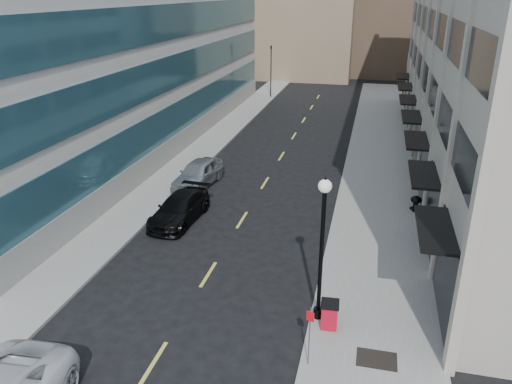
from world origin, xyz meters
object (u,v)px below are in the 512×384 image
at_px(car_silver_sedan, 198,173).
at_px(urn_planter, 416,202).
at_px(car_black_pickup, 180,209).
at_px(trash_bin, 329,314).
at_px(traffic_signal, 271,49).
at_px(lamppost, 322,238).
at_px(sign_post, 310,328).

distance_m(car_silver_sedan, urn_planter, 13.85).
relative_size(car_black_pickup, trash_bin, 4.61).
height_order(traffic_signal, lamppost, traffic_signal).
xyz_separation_m(traffic_signal, sign_post, (10.80, -45.01, -4.06)).
xyz_separation_m(traffic_signal, lamppost, (10.80, -42.25, -2.08)).
distance_m(car_black_pickup, trash_bin, 12.08).
bearing_deg(trash_bin, urn_planter, 69.46).
relative_size(car_silver_sedan, sign_post, 2.15).
xyz_separation_m(traffic_signal, car_black_pickup, (2.12, -34.90, -4.97)).
bearing_deg(lamppost, sign_post, -90.00).
bearing_deg(car_silver_sedan, traffic_signal, 98.33).
bearing_deg(car_black_pickup, urn_planter, 22.00).
relative_size(traffic_signal, lamppost, 1.17).
relative_size(car_black_pickup, car_silver_sedan, 1.02).
height_order(car_silver_sedan, sign_post, sign_post).
height_order(sign_post, urn_planter, sign_post).
height_order(trash_bin, urn_planter, trash_bin).
height_order(lamppost, urn_planter, lamppost).
xyz_separation_m(car_silver_sedan, urn_planter, (13.80, -1.16, -0.17)).
distance_m(lamppost, sign_post, 3.39).
distance_m(car_black_pickup, car_silver_sedan, 5.49).
xyz_separation_m(car_black_pickup, sign_post, (8.68, -10.10, 0.91)).
xyz_separation_m(car_black_pickup, car_silver_sedan, (-0.82, 5.42, 0.11)).
height_order(car_black_pickup, car_silver_sedan, car_silver_sedan).
relative_size(trash_bin, lamppost, 0.19).
distance_m(car_silver_sedan, trash_bin, 16.62).
bearing_deg(lamppost, urn_planter, 69.67).
bearing_deg(trash_bin, traffic_signal, 101.70).
distance_m(trash_bin, urn_planter, 12.72).
xyz_separation_m(car_black_pickup, trash_bin, (9.16, -7.87, 0.00)).
bearing_deg(car_black_pickup, trash_bin, -36.84).
xyz_separation_m(car_black_pickup, lamppost, (8.68, -7.35, 2.90)).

